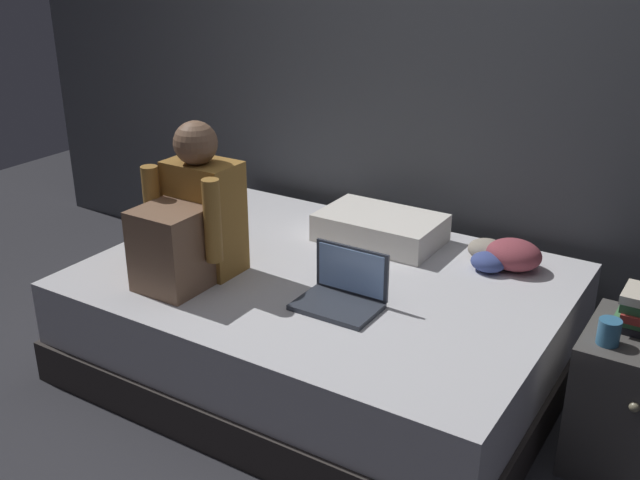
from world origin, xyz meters
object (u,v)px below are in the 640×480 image
at_px(laptop, 343,292).
at_px(pillow, 380,228).
at_px(bed, 324,322).
at_px(clothes_pile, 504,255).
at_px(person_sitting, 191,221).
at_px(mug, 609,332).

bearing_deg(laptop, pillow, 105.38).
relative_size(bed, clothes_pile, 5.96).
height_order(person_sitting, mug, person_sitting).
distance_m(bed, person_sitting, 0.73).
bearing_deg(laptop, bed, 136.27).
height_order(pillow, clothes_pile, clothes_pile).
bearing_deg(bed, person_sitting, -145.63).
bearing_deg(pillow, mug, -24.62).
height_order(laptop, clothes_pile, laptop).
height_order(bed, clothes_pile, clothes_pile).
bearing_deg(bed, clothes_pile, 37.28).
xyz_separation_m(person_sitting, mug, (1.62, 0.24, -0.14)).
xyz_separation_m(mug, clothes_pile, (-0.55, 0.54, -0.05)).
distance_m(bed, clothes_pile, 0.83).
relative_size(bed, pillow, 3.57).
bearing_deg(person_sitting, bed, 34.37).
distance_m(laptop, mug, 0.97).
xyz_separation_m(bed, clothes_pile, (0.62, 0.47, 0.29)).
bearing_deg(bed, mug, -3.56).
bearing_deg(clothes_pile, person_sitting, -143.92).
distance_m(pillow, clothes_pile, 0.59).
height_order(bed, mug, mug).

